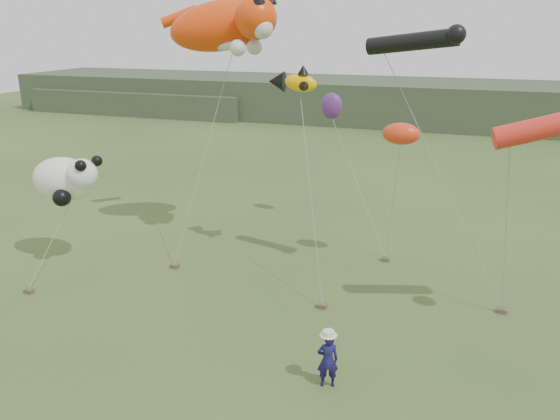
{
  "coord_description": "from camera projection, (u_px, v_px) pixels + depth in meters",
  "views": [
    {
      "loc": [
        4.56,
        -12.02,
        9.2
      ],
      "look_at": [
        -0.62,
        3.0,
        3.85
      ],
      "focal_mm": 35.0,
      "sensor_mm": 36.0,
      "label": 1
    }
  ],
  "objects": [
    {
      "name": "festival_attendant",
      "position": [
        328.0,
        360.0,
        14.5
      ],
      "size": [
        0.67,
        0.56,
        1.58
      ],
      "primitive_type": "imported",
      "rotation": [
        0.0,
        0.0,
        3.51
      ],
      "color": "#151349",
      "rests_on": "ground"
    },
    {
      "name": "sandbag_anchors",
      "position": [
        280.0,
        285.0,
        20.3
      ],
      "size": [
        16.54,
        7.34,
        0.16
      ],
      "color": "brown",
      "rests_on": "ground"
    },
    {
      "name": "panda_kite",
      "position": [
        66.0,
        179.0,
        21.34
      ],
      "size": [
        3.08,
        1.99,
        1.91
      ],
      "color": "white",
      "rests_on": "ground"
    },
    {
      "name": "cat_kite",
      "position": [
        230.0,
        25.0,
        21.69
      ],
      "size": [
        5.77,
        3.66,
        2.66
      ],
      "color": "#E63B09",
      "rests_on": "ground"
    },
    {
      "name": "headland",
      "position": [
        390.0,
        102.0,
        55.5
      ],
      "size": [
        90.0,
        13.0,
        4.0
      ],
      "color": "#2D3D28",
      "rests_on": "ground"
    },
    {
      "name": "fish_kite",
      "position": [
        292.0,
        82.0,
        20.35
      ],
      "size": [
        2.06,
        1.36,
        1.06
      ],
      "color": "#FFB200",
      "rests_on": "ground"
    },
    {
      "name": "ground",
      "position": [
        266.0,
        376.0,
        15.11
      ],
      "size": [
        120.0,
        120.0,
        0.0
      ],
      "primitive_type": "plane",
      "color": "#385123",
      "rests_on": "ground"
    },
    {
      "name": "misc_kites",
      "position": [
        366.0,
        120.0,
        22.44
      ],
      "size": [
        4.88,
        4.91,
        1.33
      ],
      "color": "red",
      "rests_on": "ground"
    },
    {
      "name": "tube_kites",
      "position": [
        504.0,
        87.0,
        15.99
      ],
      "size": [
        7.85,
        3.76,
        3.42
      ],
      "color": "black",
      "rests_on": "ground"
    }
  ]
}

